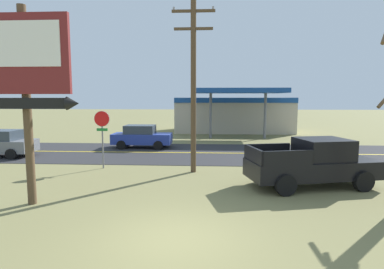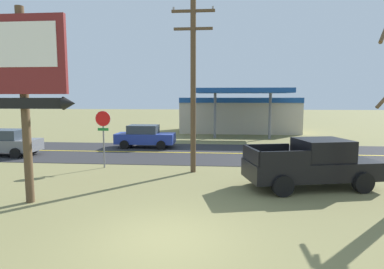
# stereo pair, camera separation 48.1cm
# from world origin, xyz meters

# --- Properties ---
(ground_plane) EXTENTS (180.00, 180.00, 0.00)m
(ground_plane) POSITION_xyz_m (0.00, 0.00, 0.00)
(ground_plane) COLOR olive
(road_asphalt) EXTENTS (140.00, 8.00, 0.02)m
(road_asphalt) POSITION_xyz_m (0.00, 13.00, 0.01)
(road_asphalt) COLOR #2B2B2D
(road_asphalt) RESTS_ON ground
(road_centre_line) EXTENTS (126.00, 0.20, 0.01)m
(road_centre_line) POSITION_xyz_m (0.00, 13.00, 0.02)
(road_centre_line) COLOR gold
(road_centre_line) RESTS_ON road_asphalt
(motel_sign) EXTENTS (3.45, 0.54, 6.58)m
(motel_sign) POSITION_xyz_m (-5.10, 2.42, 4.46)
(motel_sign) COLOR brown
(motel_sign) RESTS_ON ground
(stop_sign) EXTENTS (0.80, 0.08, 2.95)m
(stop_sign) POSITION_xyz_m (-4.58, 8.16, 2.03)
(stop_sign) COLOR slate
(stop_sign) RESTS_ON ground
(utility_pole) EXTENTS (2.02, 0.26, 8.10)m
(utility_pole) POSITION_xyz_m (0.09, 7.64, 4.36)
(utility_pole) COLOR brown
(utility_pole) RESTS_ON ground
(gas_station) EXTENTS (12.00, 11.50, 4.40)m
(gas_station) POSITION_xyz_m (3.29, 26.59, 1.94)
(gas_station) COLOR beige
(gas_station) RESTS_ON ground
(pickup_black_parked_on_lawn) EXTENTS (5.51, 3.11, 1.96)m
(pickup_black_parked_on_lawn) POSITION_xyz_m (5.11, 5.33, 0.96)
(pickup_black_parked_on_lawn) COLOR black
(pickup_black_parked_on_lawn) RESTS_ON ground
(car_blue_mid_lane) EXTENTS (4.20, 2.00, 1.64)m
(car_blue_mid_lane) POSITION_xyz_m (-4.06, 15.00, 0.83)
(car_blue_mid_lane) COLOR #233893
(car_blue_mid_lane) RESTS_ON ground
(car_grey_far_lane) EXTENTS (4.20, 2.00, 1.64)m
(car_grey_far_lane) POSITION_xyz_m (-11.99, 11.00, 0.83)
(car_grey_far_lane) COLOR slate
(car_grey_far_lane) RESTS_ON ground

